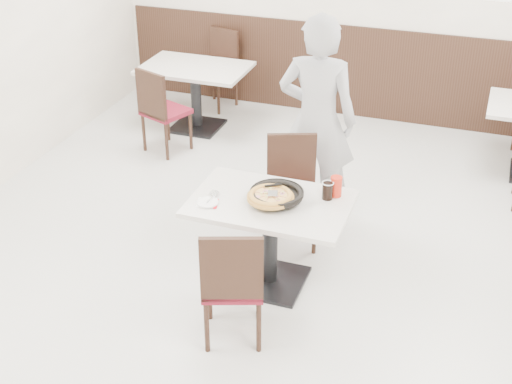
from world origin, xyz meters
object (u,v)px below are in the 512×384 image
(chair_far, at_px, (292,194))
(pizza, at_px, (271,197))
(chair_near, at_px, (233,281))
(side_plate, at_px, (208,203))
(red_cup, at_px, (336,186))
(bg_chair_left_far, at_px, (216,70))
(bg_table_left, at_px, (196,98))
(main_table, at_px, (270,243))
(pizza_pan, at_px, (277,196))
(cola_glass, at_px, (328,191))
(diner_person, at_px, (317,121))
(bg_chair_left_near, at_px, (166,110))

(chair_far, relative_size, pizza, 2.68)
(chair_near, xyz_separation_m, chair_far, (0.04, 1.31, 0.00))
(chair_near, height_order, side_plate, chair_near)
(red_cup, height_order, bg_chair_left_far, bg_chair_left_far)
(side_plate, distance_m, bg_table_left, 3.14)
(main_table, height_order, pizza_pan, pizza_pan)
(pizza, height_order, cola_glass, cola_glass)
(chair_far, relative_size, diner_person, 0.50)
(chair_near, height_order, bg_table_left, chair_near)
(chair_far, distance_m, pizza, 0.75)
(chair_near, xyz_separation_m, diner_person, (0.09, 1.83, 0.48))
(chair_near, bearing_deg, main_table, 66.55)
(pizza, bearing_deg, cola_glass, 30.77)
(chair_near, bearing_deg, bg_chair_left_far, 94.19)
(main_table, relative_size, chair_far, 1.26)
(diner_person, bearing_deg, bg_chair_left_far, -52.61)
(cola_glass, height_order, diner_person, diner_person)
(diner_person, distance_m, bg_chair_left_near, 2.11)
(bg_table_left, bearing_deg, bg_chair_left_far, 92.71)
(pizza, height_order, bg_chair_left_near, bg_chair_left_near)
(main_table, xyz_separation_m, bg_chair_left_near, (-1.84, 1.96, 0.10))
(main_table, relative_size, cola_glass, 9.23)
(chair_near, relative_size, bg_chair_left_far, 1.00)
(side_plate, height_order, bg_chair_left_far, bg_chair_left_far)
(diner_person, bearing_deg, pizza_pan, 86.67)
(pizza, xyz_separation_m, diner_person, (0.03, 1.19, 0.14))
(red_cup, distance_m, bg_table_left, 3.28)
(chair_near, relative_size, diner_person, 0.50)
(chair_far, bearing_deg, diner_person, -116.97)
(bg_table_left, bearing_deg, cola_glass, -48.40)
(pizza, xyz_separation_m, cola_glass, (0.38, 0.23, 0.00))
(diner_person, xyz_separation_m, bg_chair_left_far, (-1.85, 2.16, -0.48))
(pizza, height_order, red_cup, red_cup)
(chair_near, height_order, cola_glass, chair_near)
(pizza_pan, distance_m, bg_chair_left_far, 3.79)
(red_cup, height_order, bg_chair_left_near, bg_chair_left_near)
(diner_person, bearing_deg, chair_near, 83.93)
(bg_chair_left_far, bearing_deg, pizza, 134.82)
(cola_glass, bearing_deg, bg_chair_left_near, 141.39)
(cola_glass, distance_m, red_cup, 0.08)
(main_table, xyz_separation_m, diner_person, (0.04, 1.15, 0.58))
(pizza, bearing_deg, main_table, 107.65)
(pizza_pan, distance_m, side_plate, 0.52)
(side_plate, distance_m, cola_glass, 0.91)
(chair_far, xyz_separation_m, pizza, (0.02, -0.67, 0.34))
(pizza_pan, relative_size, diner_person, 0.21)
(bg_chair_left_near, xyz_separation_m, bg_chair_left_far, (0.03, 1.34, 0.00))
(side_plate, xyz_separation_m, bg_table_left, (-1.34, 2.82, -0.38))
(pizza, distance_m, bg_chair_left_far, 3.83)
(main_table, bearing_deg, red_cup, 29.34)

